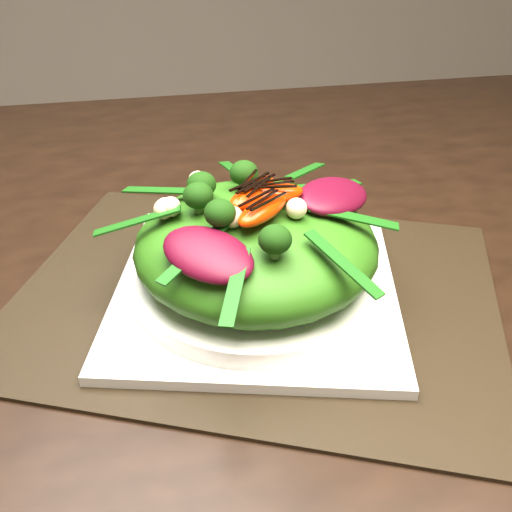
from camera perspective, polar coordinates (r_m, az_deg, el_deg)
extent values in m
cube|color=black|center=(0.77, 11.34, 4.04)|extent=(1.60, 0.90, 0.75)
cube|color=black|center=(0.58, 0.00, -3.68)|extent=(0.55, 0.49, 0.00)
cube|color=silver|center=(0.57, 0.00, -3.13)|extent=(0.32, 0.32, 0.01)
cylinder|color=white|center=(0.56, 0.00, -2.01)|extent=(0.25, 0.25, 0.02)
ellipsoid|color=#2C6012|center=(0.54, 0.00, 1.06)|extent=(0.29, 0.29, 0.08)
ellipsoid|color=#420716|center=(0.55, 7.36, 5.69)|extent=(0.10, 0.09, 0.02)
ellipsoid|color=red|center=(0.55, -0.56, 6.70)|extent=(0.06, 0.03, 0.02)
sphere|color=#0F3309|center=(0.54, -6.00, 6.69)|extent=(0.05, 0.05, 0.04)
sphere|color=beige|center=(0.51, 4.28, 4.28)|extent=(0.02, 0.02, 0.02)
cube|color=black|center=(0.54, -0.56, 7.50)|extent=(0.04, 0.00, 0.00)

